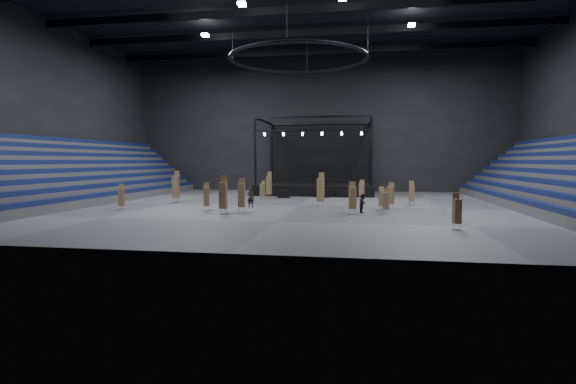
% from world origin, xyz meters
% --- Properties ---
extents(floor, '(50.00, 50.00, 0.00)m').
position_xyz_m(floor, '(0.00, 0.00, 0.00)').
color(floor, '#4C4C4E').
rests_on(floor, ground).
extents(ceiling, '(50.00, 42.00, 0.20)m').
position_xyz_m(ceiling, '(0.00, 0.00, 18.00)').
color(ceiling, black).
rests_on(ceiling, wall_back).
extents(wall_back, '(50.00, 0.20, 18.00)m').
position_xyz_m(wall_back, '(0.00, 21.00, 9.00)').
color(wall_back, black).
rests_on(wall_back, ground).
extents(wall_front, '(50.00, 0.20, 18.00)m').
position_xyz_m(wall_front, '(0.00, -21.00, 9.00)').
color(wall_front, black).
rests_on(wall_front, ground).
extents(wall_left, '(0.20, 42.00, 18.00)m').
position_xyz_m(wall_left, '(-25.00, 0.00, 9.00)').
color(wall_left, black).
rests_on(wall_left, ground).
extents(bleachers_left, '(7.20, 40.00, 6.40)m').
position_xyz_m(bleachers_left, '(-22.94, 0.00, 1.73)').
color(bleachers_left, '#464649').
rests_on(bleachers_left, floor).
extents(stage, '(14.00, 10.00, 9.20)m').
position_xyz_m(stage, '(0.00, 16.24, 1.45)').
color(stage, black).
rests_on(stage, floor).
extents(truss_ring, '(12.30, 12.30, 5.15)m').
position_xyz_m(truss_ring, '(-0.00, 0.00, 13.00)').
color(truss_ring, black).
rests_on(truss_ring, ceiling).
extents(roof_girders, '(49.00, 30.35, 0.70)m').
position_xyz_m(roof_girders, '(0.00, -0.00, 17.20)').
color(roof_girders, black).
rests_on(roof_girders, ceiling).
extents(floodlights, '(28.60, 16.60, 0.25)m').
position_xyz_m(floodlights, '(0.00, -4.00, 16.60)').
color(floodlights, white).
rests_on(floodlights, roof_girders).
extents(flight_case_left, '(1.38, 0.86, 0.86)m').
position_xyz_m(flight_case_left, '(-2.85, 8.51, 0.43)').
color(flight_case_left, black).
rests_on(flight_case_left, floor).
extents(flight_case_mid, '(1.50, 1.14, 0.89)m').
position_xyz_m(flight_case_mid, '(1.25, 9.73, 0.45)').
color(flight_case_mid, black).
rests_on(flight_case_mid, floor).
extents(flight_case_right, '(1.43, 0.83, 0.91)m').
position_xyz_m(flight_case_right, '(3.50, 10.35, 0.45)').
color(flight_case_right, black).
rests_on(flight_case_right, floor).
extents(chair_stack_0, '(0.48, 0.48, 2.24)m').
position_xyz_m(chair_stack_0, '(10.13, 2.51, 1.16)').
color(chair_stack_0, silver).
rests_on(chair_stack_0, floor).
extents(chair_stack_1, '(0.57, 0.57, 1.96)m').
position_xyz_m(chair_stack_1, '(7.30, -2.43, 1.05)').
color(chair_stack_1, silver).
rests_on(chair_stack_1, floor).
extents(chair_stack_2, '(0.55, 0.55, 2.70)m').
position_xyz_m(chair_stack_2, '(-3.73, -5.50, 1.39)').
color(chair_stack_2, silver).
rests_on(chair_stack_2, floor).
extents(chair_stack_3, '(0.56, 0.56, 2.16)m').
position_xyz_m(chair_stack_3, '(-14.00, -5.53, 1.13)').
color(chair_stack_3, silver).
rests_on(chair_stack_3, floor).
extents(chair_stack_4, '(0.60, 0.60, 2.74)m').
position_xyz_m(chair_stack_4, '(-4.91, -6.52, 1.39)').
color(chair_stack_4, silver).
rests_on(chair_stack_4, floor).
extents(chair_stack_5, '(0.62, 0.62, 2.49)m').
position_xyz_m(chair_stack_5, '(4.97, -5.50, 1.31)').
color(chair_stack_5, silver).
rests_on(chair_stack_5, floor).
extents(chair_stack_6, '(0.66, 0.66, 3.02)m').
position_xyz_m(chair_stack_6, '(1.99, 0.25, 1.53)').
color(chair_stack_6, silver).
rests_on(chair_stack_6, floor).
extents(chair_stack_7, '(0.63, 0.63, 3.09)m').
position_xyz_m(chair_stack_7, '(-12.36, 1.67, 1.56)').
color(chair_stack_7, silver).
rests_on(chair_stack_7, floor).
extents(chair_stack_8, '(0.65, 0.65, 2.25)m').
position_xyz_m(chair_stack_8, '(8.04, -1.07, 1.20)').
color(chair_stack_8, silver).
rests_on(chair_stack_8, floor).
extents(chair_stack_9, '(0.51, 0.51, 2.17)m').
position_xyz_m(chair_stack_9, '(11.26, -11.99, 1.12)').
color(chair_stack_9, silver).
rests_on(chair_stack_9, floor).
extents(chair_stack_10, '(0.53, 0.53, 1.93)m').
position_xyz_m(chair_stack_10, '(7.52, -4.35, 1.02)').
color(chair_stack_10, silver).
rests_on(chair_stack_10, floor).
extents(chair_stack_11, '(0.58, 0.58, 2.89)m').
position_xyz_m(chair_stack_11, '(-4.38, 8.01, 1.46)').
color(chair_stack_11, silver).
rests_on(chair_stack_11, floor).
extents(chair_stack_12, '(0.57, 0.57, 2.32)m').
position_xyz_m(chair_stack_12, '(-6.87, -4.86, 1.20)').
color(chair_stack_12, silver).
rests_on(chair_stack_12, floor).
extents(chair_stack_13, '(0.58, 0.58, 2.07)m').
position_xyz_m(chair_stack_13, '(5.59, 8.01, 1.11)').
color(chair_stack_13, silver).
rests_on(chair_stack_13, floor).
extents(chair_stack_14, '(0.53, 0.53, 2.94)m').
position_xyz_m(chair_stack_14, '(-4.74, -7.03, 1.49)').
color(chair_stack_14, silver).
rests_on(chair_stack_14, floor).
extents(chair_stack_15, '(0.56, 0.56, 2.02)m').
position_xyz_m(chair_stack_15, '(-4.58, 5.71, 1.06)').
color(chair_stack_15, silver).
rests_on(chair_stack_15, floor).
extents(man_center, '(0.69, 0.49, 1.76)m').
position_xyz_m(man_center, '(-3.97, -1.68, 0.88)').
color(man_center, black).
rests_on(man_center, floor).
extents(crew_member, '(0.75, 0.86, 1.51)m').
position_xyz_m(crew_member, '(5.76, -4.47, 0.75)').
color(crew_member, black).
rests_on(crew_member, floor).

